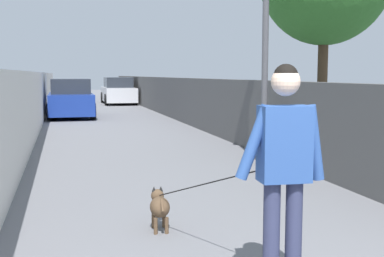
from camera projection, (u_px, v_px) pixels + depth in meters
name	position (u px, v px, depth m)	size (l,w,h in m)	color
ground_plane	(118.00, 128.00, 16.00)	(80.00, 80.00, 0.00)	slate
wall_left	(31.00, 105.00, 13.34)	(48.00, 0.30, 1.79)	silver
fence_right	(212.00, 106.00, 14.63)	(48.00, 0.30, 1.59)	#4C4C4C
lamp_post	(266.00, 8.00, 9.21)	(0.36, 0.36, 4.32)	#4C4C51
person_skateboarder	(284.00, 158.00, 3.75)	(0.25, 0.71, 1.72)	#333859
dog	(160.00, 206.00, 5.48)	(2.16, 0.74, 1.06)	brown
car_near	(71.00, 100.00, 19.79)	(3.82, 1.80, 1.54)	navy
car_far	(118.00, 92.00, 28.81)	(4.34, 1.80, 1.54)	silver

